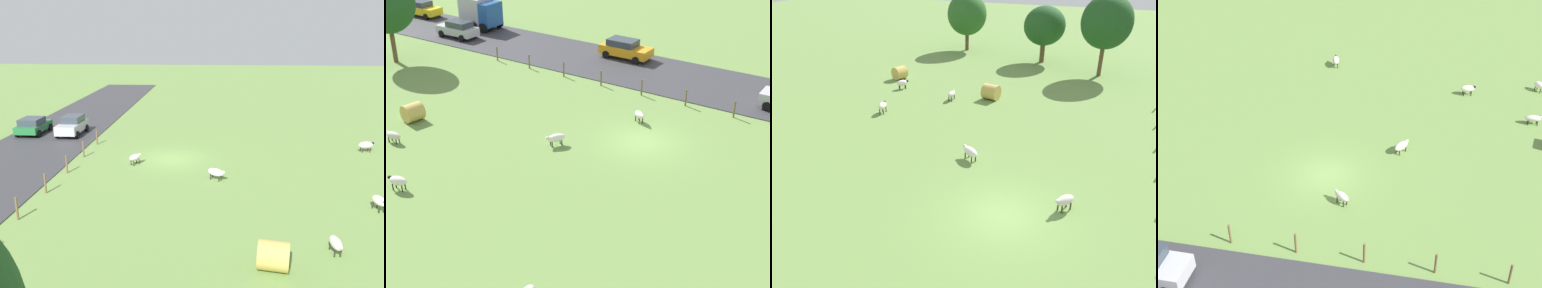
% 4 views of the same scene
% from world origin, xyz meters
% --- Properties ---
extents(ground_plane, '(160.00, 160.00, 0.00)m').
position_xyz_m(ground_plane, '(0.00, 0.00, 0.00)').
color(ground_plane, '#6B8E47').
extents(sheep_0, '(1.23, 1.03, 0.76)m').
position_xyz_m(sheep_0, '(-3.29, 4.17, 0.51)').
color(sheep_0, white).
rests_on(sheep_0, ground_plane).
extents(sheep_1, '(0.93, 1.05, 0.76)m').
position_xyz_m(sheep_1, '(2.43, 1.48, 0.53)').
color(sheep_1, silver).
rests_on(sheep_1, ground_plane).
extents(sheep_2, '(1.01, 1.03, 0.78)m').
position_xyz_m(sheep_2, '(-13.57, 13.59, 0.52)').
color(sheep_2, white).
rests_on(sheep_2, ground_plane).
extents(sheep_3, '(0.55, 1.25, 0.72)m').
position_xyz_m(sheep_3, '(-8.48, 12.74, 0.49)').
color(sheep_3, beige).
rests_on(sheep_3, ground_plane).
extents(sheep_4, '(0.74, 1.19, 0.80)m').
position_xyz_m(sheep_4, '(-11.91, 8.20, 0.55)').
color(sheep_4, silver).
rests_on(sheep_4, ground_plane).
extents(hay_bale_0, '(1.42, 1.41, 1.21)m').
position_xyz_m(hay_bale_0, '(-5.66, 14.13, 0.61)').
color(hay_bale_0, tan).
rests_on(hay_bale_0, ground_plane).
extents(hay_bale_1, '(1.48, 1.43, 1.18)m').
position_xyz_m(hay_bale_1, '(-15.36, 16.00, 0.59)').
color(hay_bale_1, tan).
rests_on(hay_bale_1, ground_plane).
extents(tree_0, '(4.61, 4.61, 6.61)m').
position_xyz_m(tree_0, '(-14.41, 29.74, 4.19)').
color(tree_0, brown).
rests_on(tree_0, ground_plane).
extents(tree_1, '(4.29, 4.29, 5.82)m').
position_xyz_m(tree_1, '(-4.69, 27.58, 3.79)').
color(tree_1, brown).
rests_on(tree_1, ground_plane).
extents(tree_2, '(4.58, 4.58, 7.41)m').
position_xyz_m(tree_2, '(1.56, 24.55, 4.97)').
color(tree_2, brown).
rests_on(tree_2, ground_plane).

